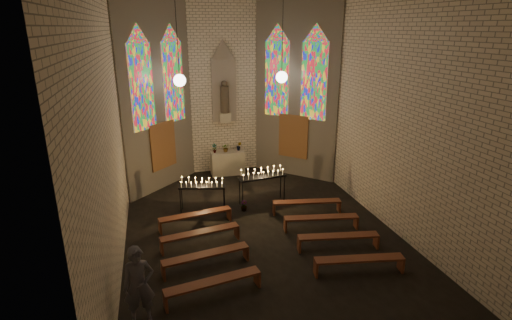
# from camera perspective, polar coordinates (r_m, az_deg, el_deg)

# --- Properties ---
(floor) EXTENTS (12.00, 12.00, 0.00)m
(floor) POSITION_cam_1_polar(r_m,az_deg,el_deg) (12.36, 0.80, -10.57)
(floor) COLOR black
(floor) RESTS_ON ground
(room) EXTENTS (8.22, 12.43, 7.00)m
(room) POSITION_cam_1_polar(r_m,az_deg,el_deg) (14.26, -2.79, 9.25)
(room) COLOR beige
(room) RESTS_ON ground
(altar) EXTENTS (1.40, 0.60, 1.00)m
(altar) POSITION_cam_1_polar(r_m,az_deg,el_deg) (17.03, -4.08, -0.40)
(altar) COLOR beige
(altar) RESTS_ON ground
(flower_vase_left) EXTENTS (0.22, 0.17, 0.39)m
(flower_vase_left) POSITION_cam_1_polar(r_m,az_deg,el_deg) (16.70, -5.96, 1.67)
(flower_vase_left) COLOR #4C723F
(flower_vase_left) RESTS_ON altar
(flower_vase_center) EXTENTS (0.35, 0.32, 0.36)m
(flower_vase_center) POSITION_cam_1_polar(r_m,az_deg,el_deg) (16.81, -4.33, 1.77)
(flower_vase_center) COLOR #4C723F
(flower_vase_center) RESTS_ON altar
(flower_vase_right) EXTENTS (0.24, 0.22, 0.38)m
(flower_vase_right) POSITION_cam_1_polar(r_m,az_deg,el_deg) (16.95, -2.45, 1.99)
(flower_vase_right) COLOR #4C723F
(flower_vase_right) RESTS_ON altar
(aisle_flower_pot) EXTENTS (0.23, 0.23, 0.37)m
(aisle_flower_pot) POSITION_cam_1_polar(r_m,az_deg,el_deg) (13.75, -1.74, -6.55)
(aisle_flower_pot) COLOR #4C723F
(aisle_flower_pot) RESTS_ON ground
(votive_stand_left) EXTENTS (1.60, 0.74, 1.14)m
(votive_stand_left) POSITION_cam_1_polar(r_m,az_deg,el_deg) (13.52, -7.72, -3.48)
(votive_stand_left) COLOR black
(votive_stand_left) RESTS_ON ground
(votive_stand_right) EXTENTS (1.74, 0.61, 1.25)m
(votive_stand_right) POSITION_cam_1_polar(r_m,az_deg,el_deg) (14.02, 0.90, -2.10)
(votive_stand_right) COLOR black
(votive_stand_right) RESTS_ON ground
(pew_left_0) EXTENTS (2.32, 0.69, 0.44)m
(pew_left_0) POSITION_cam_1_polar(r_m,az_deg,el_deg) (12.80, -8.63, -7.89)
(pew_left_0) COLOR brown
(pew_left_0) RESTS_ON ground
(pew_right_0) EXTENTS (2.32, 0.69, 0.44)m
(pew_right_0) POSITION_cam_1_polar(r_m,az_deg,el_deg) (13.62, 7.27, -6.13)
(pew_right_0) COLOR brown
(pew_right_0) RESTS_ON ground
(pew_left_1) EXTENTS (2.32, 0.69, 0.44)m
(pew_left_1) POSITION_cam_1_polar(r_m,az_deg,el_deg) (11.74, -7.96, -10.43)
(pew_left_1) COLOR brown
(pew_left_1) RESTS_ON ground
(pew_right_1) EXTENTS (2.32, 0.69, 0.44)m
(pew_right_1) POSITION_cam_1_polar(r_m,az_deg,el_deg) (12.63, 9.29, -8.30)
(pew_right_1) COLOR brown
(pew_right_1) RESTS_ON ground
(pew_left_2) EXTENTS (2.32, 0.69, 0.44)m
(pew_left_2) POSITION_cam_1_polar(r_m,az_deg,el_deg) (10.71, -7.15, -13.46)
(pew_left_2) COLOR brown
(pew_left_2) RESTS_ON ground
(pew_right_2) EXTENTS (2.32, 0.69, 0.44)m
(pew_right_2) POSITION_cam_1_polar(r_m,az_deg,el_deg) (11.68, 11.68, -10.82)
(pew_right_2) COLOR brown
(pew_right_2) RESTS_ON ground
(pew_left_3) EXTENTS (2.32, 0.69, 0.44)m
(pew_left_3) POSITION_cam_1_polar(r_m,az_deg,el_deg) (9.72, -6.13, -17.12)
(pew_left_3) COLOR brown
(pew_left_3) RESTS_ON ground
(pew_right_3) EXTENTS (2.32, 0.69, 0.44)m
(pew_right_3) POSITION_cam_1_polar(r_m,az_deg,el_deg) (10.78, 14.53, -13.75)
(pew_right_3) COLOR brown
(pew_right_3) RESTS_ON ground
(visitor) EXTENTS (0.68, 0.48, 1.78)m
(visitor) POSITION_cam_1_polar(r_m,az_deg,el_deg) (9.04, -16.38, -16.83)
(visitor) COLOR #4F4E58
(visitor) RESTS_ON ground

